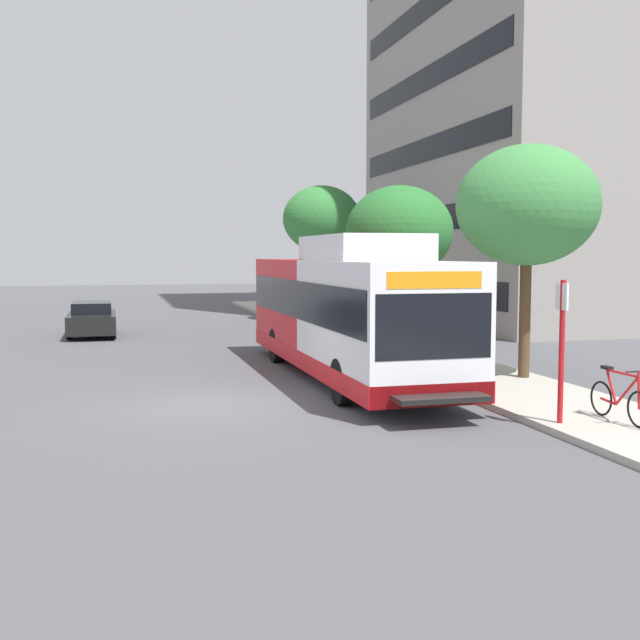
# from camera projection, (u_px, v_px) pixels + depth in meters

# --- Properties ---
(ground_plane) EXTENTS (120.00, 120.00, 0.00)m
(ground_plane) POSITION_uv_depth(u_px,v_px,m) (179.00, 358.00, 23.95)
(ground_plane) COLOR #4C4C51
(sidewalk_curb) EXTENTS (3.00, 56.00, 0.14)m
(sidewalk_curb) POSITION_uv_depth(u_px,v_px,m) (414.00, 356.00, 23.83)
(sidewalk_curb) COLOR #A8A399
(sidewalk_curb) RESTS_ON ground
(transit_bus) EXTENTS (2.58, 12.25, 3.65)m
(transit_bus) POSITION_uv_depth(u_px,v_px,m) (345.00, 312.00, 19.95)
(transit_bus) COLOR white
(transit_bus) RESTS_ON ground
(bus_stop_sign_pole) EXTENTS (0.10, 0.36, 2.60)m
(bus_stop_sign_pole) POSITION_uv_depth(u_px,v_px,m) (562.00, 340.00, 13.91)
(bus_stop_sign_pole) COLOR red
(bus_stop_sign_pole) RESTS_ON sidewalk_curb
(bicycle_parked) EXTENTS (0.52, 1.76, 1.02)m
(bicycle_parked) POSITION_uv_depth(u_px,v_px,m) (620.00, 399.00, 14.11)
(bicycle_parked) COLOR black
(bicycle_parked) RESTS_ON sidewalk_curb
(street_tree_near_stop) EXTENTS (3.48, 3.48, 5.74)m
(street_tree_near_stop) POSITION_uv_depth(u_px,v_px,m) (527.00, 206.00, 18.93)
(street_tree_near_stop) COLOR #4C3823
(street_tree_near_stop) RESTS_ON sidewalk_curb
(street_tree_mid_block) EXTENTS (3.78, 3.78, 5.48)m
(street_tree_mid_block) POSITION_uv_depth(u_px,v_px,m) (399.00, 232.00, 27.22)
(street_tree_mid_block) COLOR #4C3823
(street_tree_mid_block) RESTS_ON sidewalk_curb
(street_tree_far_block) EXTENTS (3.68, 3.68, 6.31)m
(street_tree_far_block) POSITION_uv_depth(u_px,v_px,m) (322.00, 219.00, 36.62)
(street_tree_far_block) COLOR #4C3823
(street_tree_far_block) RESTS_ON sidewalk_curb
(parked_car_far_lane) EXTENTS (1.80, 4.50, 1.33)m
(parked_car_far_lane) POSITION_uv_depth(u_px,v_px,m) (92.00, 319.00, 30.42)
(parked_car_far_lane) COLOR black
(parked_car_far_lane) RESTS_ON ground
(lattice_comm_tower) EXTENTS (1.10, 1.10, 28.77)m
(lattice_comm_tower) POSITION_uv_depth(u_px,v_px,m) (383.00, 163.00, 53.55)
(lattice_comm_tower) COLOR #B7B7BC
(lattice_comm_tower) RESTS_ON ground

